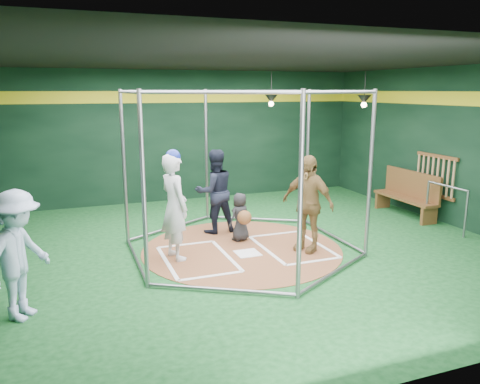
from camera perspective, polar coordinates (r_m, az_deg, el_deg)
name	(u,v)px	position (r m, az deg, el deg)	size (l,w,h in m)	color
room_shell	(242,158)	(8.60, 0.22, 4.14)	(10.10, 9.10, 3.53)	#0D3D17
clay_disc	(242,249)	(9.01, 0.22, -6.94)	(3.80, 3.80, 0.01)	brown
home_plate	(248,253)	(8.75, 0.93, -7.47)	(0.43, 0.43, 0.01)	white
batter_box_left	(197,259)	(8.51, -5.22, -8.10)	(1.17, 1.77, 0.01)	white
batter_box_right	(292,247)	(9.16, 6.39, -6.62)	(1.17, 1.77, 0.01)	white
batting_cage	(242,172)	(8.64, 0.23, 2.46)	(4.05, 4.67, 3.00)	gray
bat_rack	(435,176)	(11.69, 22.69, 1.87)	(0.07, 1.25, 0.98)	brown
pendant_lamp_near	(271,99)	(12.68, 3.83, 11.22)	(0.34, 0.34, 0.90)	black
pendant_lamp_far	(364,100)	(12.18, 14.90, 10.80)	(0.34, 0.34, 0.90)	black
batter_figure	(174,205)	(8.33, -8.00, -1.63)	(0.62, 0.79, 1.97)	silver
visitor_leopard	(307,203)	(8.78, 8.23, -1.38)	(1.06, 0.44, 1.81)	#A47F46
catcher_figure	(241,217)	(9.33, 0.07, -3.05)	(0.56, 0.62, 0.97)	black
umpire	(215,191)	(9.83, -3.10, 0.08)	(0.86, 0.67, 1.77)	black
bystander_blue	(18,255)	(6.79, -25.45, -7.00)	(1.13, 0.65, 1.74)	#B0C6E8
dugout_bench	(408,193)	(11.96, 19.82, -0.12)	(0.43, 1.86, 1.09)	brown
steel_railing	(446,200)	(10.96, 23.85, -0.92)	(0.05, 1.16, 1.00)	gray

